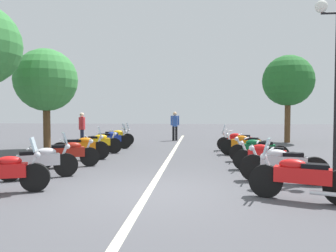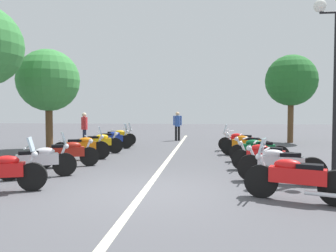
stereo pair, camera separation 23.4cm
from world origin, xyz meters
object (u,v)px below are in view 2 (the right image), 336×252
at_px(motorcycle_left_row_3, 82,147).
at_px(motorcycle_left_row_2, 68,153).
at_px(motorcycle_left_row_5, 111,139).
at_px(roadside_tree_2, 291,81).
at_px(motorcycle_right_row_3, 258,150).
at_px(motorcycle_right_row_1, 280,164).
at_px(motorcycle_right_row_4, 246,145).
at_px(motorcycle_left_row_1, 39,161).
at_px(motorcycle_left_row_0, 0,171).
at_px(roadside_tree_1, 48,81).
at_px(motorcycle_right_row_0, 296,177).
at_px(motorcycle_right_row_5, 240,141).
at_px(bystander_0, 177,124).
at_px(bystander_1, 84,126).
at_px(motorcycle_left_row_6, 117,137).
at_px(motorcycle_left_row_4, 98,143).
at_px(motorcycle_right_row_2, 265,157).

bearing_deg(motorcycle_left_row_3, motorcycle_left_row_2, -105.94).
relative_size(motorcycle_left_row_5, roadside_tree_2, 0.40).
distance_m(motorcycle_left_row_3, motorcycle_right_row_3, 6.30).
distance_m(motorcycle_left_row_3, motorcycle_right_row_1, 7.07).
height_order(motorcycle_left_row_5, motorcycle_right_row_4, motorcycle_left_row_5).
xyz_separation_m(motorcycle_left_row_1, roadside_tree_2, (10.99, -9.25, 3.05)).
xyz_separation_m(motorcycle_left_row_0, roadside_tree_1, (7.68, 2.67, 2.72)).
bearing_deg(motorcycle_right_row_3, motorcycle_right_row_0, 99.61).
distance_m(motorcycle_left_row_1, roadside_tree_2, 14.69).
relative_size(motorcycle_right_row_4, motorcycle_right_row_5, 1.01).
relative_size(motorcycle_right_row_5, bystander_0, 1.14).
xyz_separation_m(motorcycle_left_row_3, bystander_1, (4.70, 1.68, 0.53)).
bearing_deg(motorcycle_left_row_1, roadside_tree_1, 83.16).
xyz_separation_m(motorcycle_left_row_6, motorcycle_right_row_5, (-1.70, -6.10, -0.00)).
bearing_deg(bystander_0, motorcycle_left_row_4, 142.82).
bearing_deg(motorcycle_left_row_0, motorcycle_left_row_3, 70.91).
bearing_deg(bystander_0, motorcycle_left_row_0, 153.33).
height_order(motorcycle_left_row_6, bystander_0, bystander_0).
bearing_deg(roadside_tree_1, motorcycle_right_row_0, -130.96).
distance_m(motorcycle_right_row_3, motorcycle_right_row_4, 1.69).
xyz_separation_m(motorcycle_right_row_3, motorcycle_right_row_5, (3.27, 0.26, 0.01)).
relative_size(motorcycle_left_row_1, roadside_tree_1, 0.39).
distance_m(motorcycle_right_row_1, roadside_tree_2, 11.75).
height_order(bystander_0, roadside_tree_1, roadside_tree_1).
xyz_separation_m(motorcycle_left_row_1, bystander_0, (11.62, -2.74, 0.57)).
relative_size(motorcycle_left_row_4, motorcycle_right_row_0, 0.98).
xyz_separation_m(motorcycle_left_row_5, motorcycle_right_row_4, (-1.75, -6.02, -0.01)).
height_order(motorcycle_left_row_2, motorcycle_right_row_3, motorcycle_left_row_2).
height_order(motorcycle_left_row_1, motorcycle_left_row_5, motorcycle_left_row_5).
height_order(motorcycle_right_row_0, motorcycle_right_row_3, motorcycle_right_row_0).
bearing_deg(motorcycle_left_row_3, motorcycle_right_row_5, 8.43).
xyz_separation_m(motorcycle_left_row_1, motorcycle_left_row_4, (4.95, 0.03, -0.00)).
height_order(motorcycle_left_row_0, roadside_tree_2, roadside_tree_2).
height_order(motorcycle_left_row_3, motorcycle_left_row_5, motorcycle_left_row_3).
bearing_deg(bystander_0, motorcycle_left_row_2, 150.13).
distance_m(motorcycle_left_row_2, motorcycle_right_row_3, 6.38).
relative_size(motorcycle_left_row_1, motorcycle_left_row_4, 0.93).
distance_m(motorcycle_left_row_0, motorcycle_right_row_4, 8.96).
bearing_deg(motorcycle_right_row_4, motorcycle_right_row_3, 118.83).
bearing_deg(motorcycle_right_row_2, motorcycle_right_row_0, 109.71).
distance_m(motorcycle_right_row_4, motorcycle_right_row_5, 1.59).
relative_size(motorcycle_right_row_3, motorcycle_right_row_5, 1.01).
relative_size(motorcycle_right_row_0, bystander_0, 1.13).
bearing_deg(bystander_1, motorcycle_right_row_3, 116.42).
xyz_separation_m(motorcycle_left_row_2, motorcycle_left_row_3, (1.54, 0.12, 0.03)).
height_order(motorcycle_left_row_4, motorcycle_right_row_4, motorcycle_left_row_4).
bearing_deg(bystander_0, roadside_tree_1, 120.42).
bearing_deg(motorcycle_left_row_1, motorcycle_right_row_1, -30.46).
bearing_deg(motorcycle_right_row_1, motorcycle_right_row_2, -73.23).
distance_m(motorcycle_right_row_4, roadside_tree_1, 9.26).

